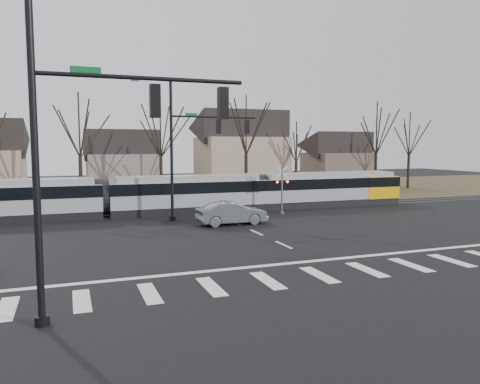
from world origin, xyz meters
name	(u,v)px	position (x,y,z in m)	size (l,w,h in m)	color
ground	(300,253)	(0.00, 0.00, 0.00)	(140.00, 140.00, 0.00)	black
grass_verge	(171,193)	(0.00, 32.00, 0.01)	(140.00, 28.00, 0.01)	#38331E
crosswalk	(343,272)	(0.00, -4.00, 0.01)	(27.00, 2.60, 0.01)	silver
stop_line	(318,261)	(0.00, -1.80, 0.01)	(28.00, 0.35, 0.01)	silver
lane_dashes	(211,212)	(0.00, 16.00, 0.01)	(0.18, 30.00, 0.01)	silver
rail_pair	(212,212)	(0.00, 15.80, 0.03)	(90.00, 1.52, 0.06)	#59595E
tram	(186,193)	(-2.13, 16.00, 1.66)	(40.29, 2.99, 3.05)	gray
sedan	(232,213)	(-0.48, 9.40, 0.81)	(4.92, 1.82, 1.61)	#53575B
signal_pole_near_left	(91,139)	(-10.41, -6.00, 5.70)	(9.28, 0.44, 10.20)	black
signal_pole_far	(193,143)	(-2.41, 12.50, 5.70)	(9.28, 0.44, 10.20)	black
rail_crossing_signal	(282,191)	(5.00, 12.79, 1.89)	(1.08, 0.36, 4.00)	#59595B
tree_row	(201,150)	(2.00, 26.00, 5.00)	(59.20, 7.20, 10.00)	black
house_b	(122,158)	(-5.00, 36.00, 3.97)	(8.64, 7.56, 7.65)	slate
house_c	(241,148)	(9.00, 33.00, 5.23)	(10.80, 8.64, 10.10)	gray
house_d	(338,157)	(24.00, 35.00, 3.97)	(8.64, 7.56, 7.65)	brown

